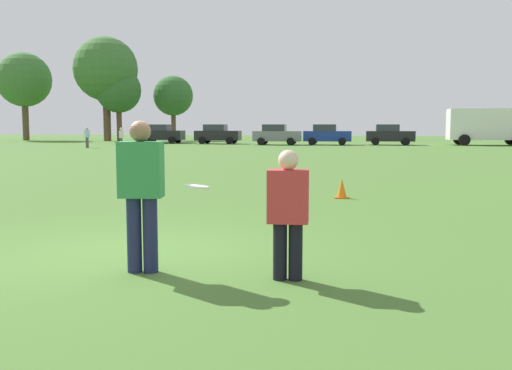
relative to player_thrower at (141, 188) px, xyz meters
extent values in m
plane|color=#47702D|center=(-0.56, 0.92, -1.02)|extent=(180.94, 180.94, 0.00)
cylinder|color=#1E234C|center=(-0.10, -0.02, -0.57)|extent=(0.18, 0.18, 0.91)
cylinder|color=#1E234C|center=(0.10, 0.02, -0.57)|extent=(0.18, 0.18, 0.91)
cube|color=#338C4C|center=(0.00, 0.00, 0.21)|extent=(0.55, 0.37, 0.66)
sphere|color=#8C664C|center=(0.00, 0.00, 0.67)|extent=(0.25, 0.25, 0.25)
cylinder|color=black|center=(1.85, 0.01, -0.69)|extent=(0.16, 0.16, 0.66)
cylinder|color=black|center=(1.67, 0.00, -0.69)|extent=(0.16, 0.16, 0.66)
cube|color=red|center=(1.76, 0.01, -0.06)|extent=(0.48, 0.30, 0.60)
sphere|color=beige|center=(1.76, 0.01, 0.35)|extent=(0.23, 0.23, 0.23)
cylinder|color=white|center=(0.76, -0.24, 0.05)|extent=(0.27, 0.27, 0.06)
cube|color=#D8590C|center=(1.94, 7.65, -1.01)|extent=(0.32, 0.32, 0.03)
cone|color=orange|center=(1.94, 7.65, -0.77)|extent=(0.24, 0.24, 0.45)
cube|color=black|center=(-17.61, 46.99, -0.24)|extent=(4.26, 1.95, 0.90)
cube|color=#2D333D|center=(-17.86, 46.98, 0.48)|extent=(2.06, 1.71, 0.64)
cylinder|color=black|center=(-16.35, 48.03, -0.69)|extent=(0.67, 0.24, 0.66)
cylinder|color=black|center=(-16.27, 46.04, -0.69)|extent=(0.67, 0.24, 0.66)
cylinder|color=black|center=(-18.95, 47.94, -0.69)|extent=(0.67, 0.24, 0.66)
cylinder|color=black|center=(-18.88, 45.94, -0.69)|extent=(0.67, 0.24, 0.66)
cube|color=black|center=(-11.81, 46.40, -0.24)|extent=(4.26, 1.95, 0.90)
cube|color=#2D333D|center=(-12.06, 46.39, 0.48)|extent=(2.06, 1.71, 0.64)
cylinder|color=black|center=(-10.55, 47.45, -0.69)|extent=(0.67, 0.24, 0.66)
cylinder|color=black|center=(-10.48, 45.45, -0.69)|extent=(0.67, 0.24, 0.66)
cylinder|color=black|center=(-13.15, 47.35, -0.69)|extent=(0.67, 0.24, 0.66)
cylinder|color=black|center=(-13.08, 45.36, -0.69)|extent=(0.67, 0.24, 0.66)
cube|color=slate|center=(-5.88, 44.70, -0.24)|extent=(4.26, 1.95, 0.90)
cube|color=#2D333D|center=(-6.13, 44.69, 0.48)|extent=(2.06, 1.71, 0.64)
cylinder|color=black|center=(-4.62, 45.75, -0.69)|extent=(0.67, 0.24, 0.66)
cylinder|color=black|center=(-4.55, 43.75, -0.69)|extent=(0.67, 0.24, 0.66)
cylinder|color=black|center=(-7.22, 45.65, -0.69)|extent=(0.67, 0.24, 0.66)
cylinder|color=black|center=(-7.15, 43.66, -0.69)|extent=(0.67, 0.24, 0.66)
cube|color=navy|center=(-1.46, 45.45, -0.24)|extent=(4.26, 1.95, 0.90)
cube|color=#2D333D|center=(-1.71, 45.44, 0.48)|extent=(2.06, 1.71, 0.64)
cylinder|color=black|center=(-0.20, 46.50, -0.69)|extent=(0.67, 0.24, 0.66)
cylinder|color=black|center=(-0.12, 44.50, -0.69)|extent=(0.67, 0.24, 0.66)
cylinder|color=black|center=(-2.80, 46.40, -0.69)|extent=(0.67, 0.24, 0.66)
cylinder|color=black|center=(-2.73, 44.41, -0.69)|extent=(0.67, 0.24, 0.66)
cube|color=black|center=(3.98, 46.42, -0.24)|extent=(4.26, 1.95, 0.90)
cube|color=#2D333D|center=(3.73, 46.42, 0.48)|extent=(2.06, 1.71, 0.64)
cylinder|color=black|center=(5.25, 47.47, -0.69)|extent=(0.67, 0.24, 0.66)
cylinder|color=black|center=(5.32, 45.47, -0.69)|extent=(0.67, 0.24, 0.66)
cylinder|color=black|center=(2.65, 47.37, -0.69)|extent=(0.67, 0.24, 0.66)
cylinder|color=black|center=(2.72, 45.38, -0.69)|extent=(0.67, 0.24, 0.66)
cube|color=white|center=(12.38, 47.56, 0.81)|extent=(6.89, 2.75, 2.70)
cylinder|color=black|center=(14.54, 49.01, -0.54)|extent=(0.97, 0.32, 0.96)
cylinder|color=black|center=(10.12, 48.84, -0.54)|extent=(0.97, 0.32, 0.96)
cylinder|color=black|center=(10.22, 46.11, -0.54)|extent=(0.97, 0.32, 0.96)
cylinder|color=#4C4C51|center=(-16.07, 34.46, -0.63)|extent=(0.15, 0.15, 0.79)
cylinder|color=#4C4C51|center=(-16.03, 34.30, -0.63)|extent=(0.15, 0.15, 0.79)
cube|color=silver|center=(-16.05, 34.38, 0.05)|extent=(0.34, 0.47, 0.56)
sphere|color=#D8AD8C|center=(-16.05, 34.38, 0.43)|extent=(0.21, 0.21, 0.21)
cylinder|color=#4C4C51|center=(-19.02, 34.78, -0.62)|extent=(0.15, 0.15, 0.81)
cylinder|color=#4C4C51|center=(-19.16, 34.88, -0.62)|extent=(0.15, 0.15, 0.81)
cube|color=#9EC6E5|center=(-19.09, 34.83, 0.08)|extent=(0.51, 0.46, 0.58)
sphere|color=#D8AD8C|center=(-19.09, 34.83, 0.47)|extent=(0.22, 0.22, 0.22)
cylinder|color=brown|center=(-36.79, 53.89, 1.13)|extent=(0.72, 0.72, 4.31)
sphere|color=#3D7033|center=(-36.79, 53.89, 5.90)|extent=(6.16, 6.16, 6.16)
cylinder|color=brown|center=(-26.38, 53.29, 1.42)|extent=(0.82, 0.82, 4.90)
sphere|color=#3D7033|center=(-26.38, 53.29, 6.85)|extent=(7.00, 7.00, 7.00)
cylinder|color=brown|center=(-25.00, 53.39, 0.71)|extent=(0.58, 0.58, 3.47)
sphere|color=#33662D|center=(-25.00, 53.39, 4.55)|extent=(4.95, 4.95, 4.95)
cylinder|color=brown|center=(-20.00, 57.02, 0.56)|extent=(0.53, 0.53, 3.17)
sphere|color=#33662D|center=(-20.00, 57.02, 4.06)|extent=(4.52, 4.52, 4.52)
camera|label=1|loc=(2.71, -6.42, 0.74)|focal=40.68mm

